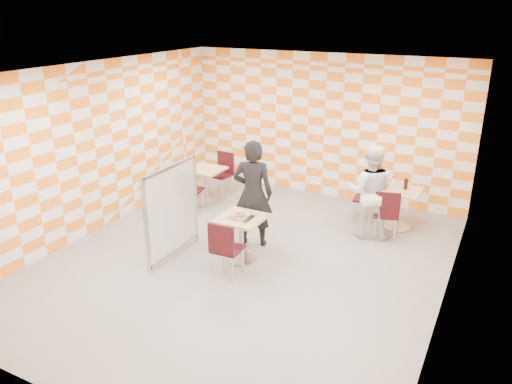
{
  "coord_description": "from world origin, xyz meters",
  "views": [
    {
      "loc": [
        3.45,
        -6.25,
        3.88
      ],
      "look_at": [
        0.1,
        0.2,
        1.15
      ],
      "focal_mm": 35.0,
      "sensor_mm": 36.0,
      "label": 1
    }
  ],
  "objects_px": {
    "chair_main_front": "(225,246)",
    "chair_second_side": "(371,195)",
    "man_dark": "(253,193)",
    "soda_bottle": "(406,184)",
    "chair_empty_far": "(223,170)",
    "chair_second_front": "(386,211)",
    "sport_bottle": "(394,182)",
    "chair_empty_near": "(189,187)",
    "partition": "(172,211)",
    "empty_table": "(206,180)",
    "main_table": "(241,231)",
    "second_table": "(399,202)",
    "man_white": "(370,191)"
  },
  "relations": [
    {
      "from": "empty_table",
      "to": "chair_main_front",
      "type": "height_order",
      "value": "chair_main_front"
    },
    {
      "from": "chair_second_front",
      "to": "chair_second_side",
      "type": "relative_size",
      "value": 1.0
    },
    {
      "from": "sport_bottle",
      "to": "man_white",
      "type": "bearing_deg",
      "value": -109.98
    },
    {
      "from": "chair_empty_far",
      "to": "soda_bottle",
      "type": "xyz_separation_m",
      "value": [
        3.85,
        0.01,
        0.31
      ]
    },
    {
      "from": "empty_table",
      "to": "sport_bottle",
      "type": "bearing_deg",
      "value": 10.61
    },
    {
      "from": "chair_second_front",
      "to": "chair_main_front",
      "type": "bearing_deg",
      "value": -126.49
    },
    {
      "from": "second_table",
      "to": "soda_bottle",
      "type": "height_order",
      "value": "soda_bottle"
    },
    {
      "from": "main_table",
      "to": "partition",
      "type": "relative_size",
      "value": 0.48
    },
    {
      "from": "chair_second_side",
      "to": "main_table",
      "type": "bearing_deg",
      "value": -119.83
    },
    {
      "from": "man_dark",
      "to": "soda_bottle",
      "type": "distance_m",
      "value": 2.85
    },
    {
      "from": "second_table",
      "to": "empty_table",
      "type": "distance_m",
      "value": 3.85
    },
    {
      "from": "chair_second_side",
      "to": "soda_bottle",
      "type": "height_order",
      "value": "soda_bottle"
    },
    {
      "from": "chair_empty_near",
      "to": "partition",
      "type": "distance_m",
      "value": 1.79
    },
    {
      "from": "chair_main_front",
      "to": "chair_empty_far",
      "type": "height_order",
      "value": "same"
    },
    {
      "from": "partition",
      "to": "man_dark",
      "type": "relative_size",
      "value": 0.84
    },
    {
      "from": "chair_second_side",
      "to": "chair_empty_near",
      "type": "xyz_separation_m",
      "value": [
        -3.26,
        -1.24,
        0.0
      ]
    },
    {
      "from": "chair_second_front",
      "to": "chair_second_side",
      "type": "distance_m",
      "value": 0.8
    },
    {
      "from": "man_dark",
      "to": "sport_bottle",
      "type": "height_order",
      "value": "man_dark"
    },
    {
      "from": "empty_table",
      "to": "chair_second_front",
      "type": "relative_size",
      "value": 0.81
    },
    {
      "from": "main_table",
      "to": "partition",
      "type": "distance_m",
      "value": 1.16
    },
    {
      "from": "sport_bottle",
      "to": "soda_bottle",
      "type": "xyz_separation_m",
      "value": [
        0.23,
        -0.03,
        0.01
      ]
    },
    {
      "from": "second_table",
      "to": "man_dark",
      "type": "xyz_separation_m",
      "value": [
        -2.07,
        -1.8,
        0.41
      ]
    },
    {
      "from": "chair_main_front",
      "to": "chair_second_side",
      "type": "xyz_separation_m",
      "value": [
        1.34,
        3.09,
        0.0
      ]
    },
    {
      "from": "chair_second_front",
      "to": "sport_bottle",
      "type": "relative_size",
      "value": 4.62
    },
    {
      "from": "empty_table",
      "to": "man_white",
      "type": "distance_m",
      "value": 3.42
    },
    {
      "from": "second_table",
      "to": "sport_bottle",
      "type": "relative_size",
      "value": 3.75
    },
    {
      "from": "main_table",
      "to": "man_dark",
      "type": "xyz_separation_m",
      "value": [
        -0.12,
        0.62,
        0.41
      ]
    },
    {
      "from": "main_table",
      "to": "chair_empty_near",
      "type": "relative_size",
      "value": 0.81
    },
    {
      "from": "man_white",
      "to": "chair_second_front",
      "type": "bearing_deg",
      "value": 162.32
    },
    {
      "from": "chair_empty_far",
      "to": "soda_bottle",
      "type": "height_order",
      "value": "soda_bottle"
    },
    {
      "from": "chair_second_front",
      "to": "chair_empty_near",
      "type": "distance_m",
      "value": 3.76
    },
    {
      "from": "empty_table",
      "to": "partition",
      "type": "bearing_deg",
      "value": -70.21
    },
    {
      "from": "soda_bottle",
      "to": "sport_bottle",
      "type": "bearing_deg",
      "value": 172.73
    },
    {
      "from": "chair_empty_near",
      "to": "man_white",
      "type": "bearing_deg",
      "value": 10.17
    },
    {
      "from": "chair_second_front",
      "to": "soda_bottle",
      "type": "xyz_separation_m",
      "value": [
        0.16,
        0.69,
        0.31
      ]
    },
    {
      "from": "chair_second_front",
      "to": "chair_second_side",
      "type": "bearing_deg",
      "value": 124.44
    },
    {
      "from": "empty_table",
      "to": "chair_second_side",
      "type": "bearing_deg",
      "value": 10.92
    },
    {
      "from": "main_table",
      "to": "chair_empty_near",
      "type": "height_order",
      "value": "chair_empty_near"
    },
    {
      "from": "chair_main_front",
      "to": "chair_second_side",
      "type": "bearing_deg",
      "value": 66.51
    },
    {
      "from": "man_dark",
      "to": "soda_bottle",
      "type": "height_order",
      "value": "man_dark"
    },
    {
      "from": "chair_second_side",
      "to": "man_white",
      "type": "bearing_deg",
      "value": -77.88
    },
    {
      "from": "chair_second_side",
      "to": "man_dark",
      "type": "height_order",
      "value": "man_dark"
    },
    {
      "from": "second_table",
      "to": "sport_bottle",
      "type": "xyz_separation_m",
      "value": [
        -0.16,
        0.1,
        0.33
      ]
    },
    {
      "from": "chair_second_side",
      "to": "man_dark",
      "type": "bearing_deg",
      "value": -129.66
    },
    {
      "from": "main_table",
      "to": "man_white",
      "type": "relative_size",
      "value": 0.44
    },
    {
      "from": "chair_empty_far",
      "to": "soda_bottle",
      "type": "distance_m",
      "value": 3.86
    },
    {
      "from": "soda_bottle",
      "to": "chair_main_front",
      "type": "bearing_deg",
      "value": -122.12
    },
    {
      "from": "second_table",
      "to": "man_white",
      "type": "relative_size",
      "value": 0.44
    },
    {
      "from": "second_table",
      "to": "man_white",
      "type": "distance_m",
      "value": 0.79
    },
    {
      "from": "second_table",
      "to": "man_white",
      "type": "xyz_separation_m",
      "value": [
        -0.41,
        -0.59,
        0.34
      ]
    }
  ]
}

